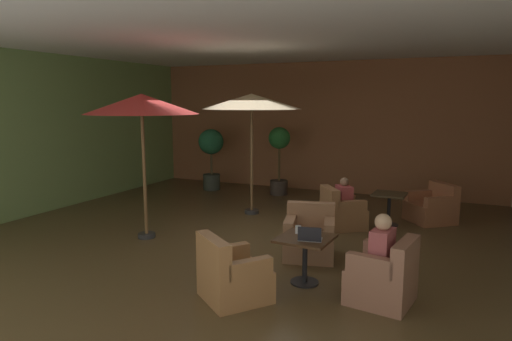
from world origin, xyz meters
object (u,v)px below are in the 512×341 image
object	(u,v)px
patio_umbrella_center_beige	(142,105)
armchair_front_left_east	(310,238)
armchair_front_left_north	(384,278)
armchair_front_right_north	(341,213)
patron_by_window	(382,244)
potted_tree_mid_left	(211,151)
patio_umbrella_tall_red	(252,102)
cafe_table_front_left	(305,248)
cafe_table_front_right	(389,202)
patron_blue_shirt	(344,195)
armchair_front_left_south	(232,276)
armchair_front_right_east	(432,208)
potted_tree_left_corner	(279,153)
iced_drink_cup	(298,230)
open_laptop	(310,237)

from	to	relation	value
patio_umbrella_center_beige	armchair_front_left_east	bearing A→B (deg)	5.22
armchair_front_left_north	patio_umbrella_center_beige	distance (m)	4.97
armchair_front_right_north	patron_by_window	xyz separation A→B (m)	(1.26, -3.08, 0.45)
armchair_front_left_north	armchair_front_left_east	world-z (taller)	armchair_front_left_north
armchair_front_left_east	potted_tree_mid_left	xyz separation A→B (m)	(-4.24, 4.17, 0.79)
patio_umbrella_tall_red	armchair_front_left_north	bearing A→B (deg)	-44.96
cafe_table_front_left	patio_umbrella_tall_red	xyz separation A→B (m)	(-2.32, 3.23, 1.96)
armchair_front_left_north	cafe_table_front_right	world-z (taller)	armchair_front_left_north
patron_blue_shirt	armchair_front_left_north	bearing A→B (deg)	-67.92
armchair_front_left_north	armchair_front_left_east	size ratio (longest dim) A/B	0.88
armchair_front_left_south	armchair_front_right_east	size ratio (longest dim) A/B	0.94
patio_umbrella_center_beige	potted_tree_left_corner	distance (m)	4.85
cafe_table_front_right	patron_blue_shirt	world-z (taller)	patron_blue_shirt
iced_drink_cup	open_laptop	bearing A→B (deg)	-44.53
cafe_table_front_right	patron_blue_shirt	xyz separation A→B (m)	(-0.79, -0.55, 0.18)
armchair_front_right_north	iced_drink_cup	xyz separation A→B (m)	(0.06, -2.78, 0.41)
potted_tree_left_corner	open_laptop	size ratio (longest dim) A/B	5.19
patron_blue_shirt	open_laptop	size ratio (longest dim) A/B	1.73
cafe_table_front_right	potted_tree_mid_left	distance (m)	5.45
cafe_table_front_right	patio_umbrella_center_beige	world-z (taller)	patio_umbrella_center_beige
patio_umbrella_tall_red	armchair_front_left_south	bearing A→B (deg)	-68.14
patio_umbrella_center_beige	iced_drink_cup	size ratio (longest dim) A/B	23.77
armchair_front_left_south	patio_umbrella_tall_red	xyz separation A→B (m)	(-1.65, 4.11, 2.15)
cafe_table_front_right	patio_umbrella_tall_red	xyz separation A→B (m)	(-2.93, -0.26, 1.98)
patio_umbrella_tall_red	potted_tree_left_corner	bearing A→B (deg)	95.39
armchair_front_right_north	potted_tree_mid_left	size ratio (longest dim) A/B	0.60
potted_tree_mid_left	iced_drink_cup	xyz separation A→B (m)	(4.36, -5.10, -0.39)
cafe_table_front_left	iced_drink_cup	xyz separation A→B (m)	(-0.15, 0.13, 0.21)
potted_tree_mid_left	armchair_front_left_north	bearing A→B (deg)	-44.00
armchair_front_left_south	potted_tree_mid_left	world-z (taller)	potted_tree_mid_left
armchair_front_right_east	potted_tree_left_corner	world-z (taller)	potted_tree_left_corner
armchair_front_left_north	potted_tree_left_corner	world-z (taller)	potted_tree_left_corner
potted_tree_mid_left	patron_blue_shirt	world-z (taller)	potted_tree_mid_left
potted_tree_left_corner	cafe_table_front_right	bearing A→B (deg)	-31.20
patron_blue_shirt	patron_by_window	xyz separation A→B (m)	(1.22, -3.10, 0.09)
armchair_front_left_east	armchair_front_right_north	xyz separation A→B (m)	(0.06, 1.85, -0.01)
patio_umbrella_tall_red	iced_drink_cup	bearing A→B (deg)	-55.01
cafe_table_front_left	armchair_front_left_east	xyz separation A→B (m)	(-0.28, 1.07, -0.19)
patio_umbrella_tall_red	potted_tree_mid_left	distance (m)	3.26
armchair_front_left_south	armchair_front_right_east	bearing A→B (deg)	67.65
patron_blue_shirt	armchair_front_left_south	bearing A→B (deg)	-97.37
cafe_table_front_left	armchair_front_right_east	bearing A→B (deg)	71.44
patron_by_window	iced_drink_cup	size ratio (longest dim) A/B	6.26
armchair_front_left_east	open_laptop	bearing A→B (deg)	-72.28
cafe_table_front_right	armchair_front_right_east	bearing A→B (deg)	39.44
cafe_table_front_left	cafe_table_front_right	bearing A→B (deg)	80.10
patron_by_window	armchair_front_right_north	bearing A→B (deg)	112.26
patio_umbrella_tall_red	patron_by_window	size ratio (longest dim) A/B	3.84
cafe_table_front_left	patron_by_window	world-z (taller)	patron_by_window
patron_blue_shirt	potted_tree_mid_left	bearing A→B (deg)	152.11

